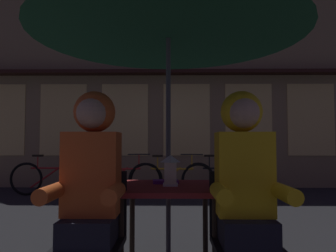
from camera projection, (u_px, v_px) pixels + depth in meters
cafe_table at (168, 199)px, 2.39m from camera, size 0.72×0.72×0.74m
patio_umbrella at (168, 14)px, 2.47m from camera, size 2.10×2.10×2.31m
lantern at (170, 170)px, 2.39m from camera, size 0.11×0.11×0.23m
chair_left at (92, 233)px, 2.02m from camera, size 0.40×0.40×0.87m
chair_right at (243, 233)px, 2.01m from camera, size 0.40×0.40×0.87m
person_left_hooded at (91, 177)px, 1.98m from camera, size 0.45×0.56×1.40m
person_right_hooded at (245, 178)px, 1.97m from camera, size 0.45×0.56×1.40m
shopfront_building at (156, 61)px, 7.91m from camera, size 10.00×0.93×6.20m
bicycle_nearest at (51, 178)px, 6.38m from camera, size 1.68×0.09×0.84m
bicycle_second at (119, 179)px, 6.18m from camera, size 1.66×0.38×0.84m
bicycle_third at (172, 179)px, 6.21m from camera, size 1.68×0.16×0.84m
bicycle_fourth at (224, 178)px, 6.35m from camera, size 1.68×0.09×0.84m
book at (166, 182)px, 2.54m from camera, size 0.21×0.15×0.02m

